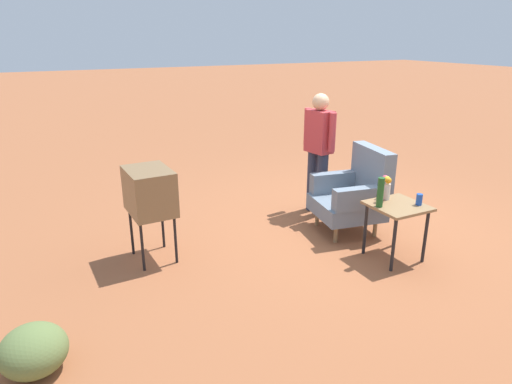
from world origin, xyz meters
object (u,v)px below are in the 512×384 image
at_px(flower_vase, 386,186).
at_px(soda_can_red, 380,197).
at_px(soda_can_blue, 419,199).
at_px(bottle_wine_green, 380,192).
at_px(tv_on_stand, 150,192).
at_px(person_standing, 319,146).
at_px(side_table, 397,213).
at_px(armchair, 355,193).

bearing_deg(flower_vase, soda_can_red, -68.08).
bearing_deg(soda_can_blue, bottle_wine_green, -110.06).
relative_size(soda_can_blue, flower_vase, 0.46).
xyz_separation_m(tv_on_stand, bottle_wine_green, (1.13, 2.15, 0.01)).
bearing_deg(person_standing, soda_can_blue, 6.24).
height_order(tv_on_stand, soda_can_blue, tv_on_stand).
distance_m(tv_on_stand, soda_can_blue, 2.87).
xyz_separation_m(tv_on_stand, soda_can_red, (1.04, 2.25, -0.09)).
bearing_deg(soda_can_red, side_table, 41.48).
bearing_deg(bottle_wine_green, side_table, 77.95).
xyz_separation_m(soda_can_red, bottle_wine_green, (0.10, -0.09, 0.10)).
bearing_deg(soda_can_blue, side_table, -118.24).
xyz_separation_m(soda_can_blue, flower_vase, (-0.30, -0.20, 0.09)).
distance_m(soda_can_red, flower_vase, 0.16).
distance_m(side_table, soda_can_red, 0.25).
height_order(tv_on_stand, soda_can_red, tv_on_stand).
relative_size(armchair, bottle_wine_green, 3.31).
xyz_separation_m(person_standing, bottle_wine_green, (1.50, -0.23, -0.15)).
relative_size(person_standing, soda_can_blue, 13.44).
bearing_deg(flower_vase, person_standing, 179.29).
bearing_deg(bottle_wine_green, soda_can_red, 136.88).
height_order(person_standing, bottle_wine_green, person_standing).
relative_size(tv_on_stand, soda_can_red, 8.44).
height_order(side_table, flower_vase, flower_vase).
distance_m(side_table, bottle_wine_green, 0.34).
distance_m(armchair, bottle_wine_green, 0.87).
height_order(person_standing, soda_can_blue, person_standing).
relative_size(tv_on_stand, bottle_wine_green, 3.22).
distance_m(person_standing, bottle_wine_green, 1.52).
xyz_separation_m(person_standing, soda_can_red, (1.40, -0.14, -0.25)).
bearing_deg(side_table, tv_on_stand, -116.44).
bearing_deg(bottle_wine_green, flower_vase, 124.38).
bearing_deg(tv_on_stand, soda_can_red, 65.24).
xyz_separation_m(tv_on_stand, flower_vase, (0.99, 2.37, -0.00)).
distance_m(armchair, soda_can_blue, 0.94).
distance_m(bottle_wine_green, flower_vase, 0.26).
relative_size(soda_can_red, flower_vase, 0.46).
bearing_deg(soda_can_red, flower_vase, 111.92).
bearing_deg(armchair, soda_can_blue, 7.35).
relative_size(side_table, soda_can_blue, 5.18).
relative_size(person_standing, bottle_wine_green, 5.12).
bearing_deg(armchair, soda_can_red, -16.99).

